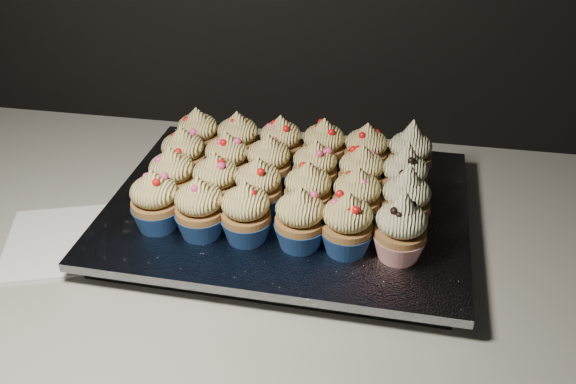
# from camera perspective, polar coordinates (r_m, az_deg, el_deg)

# --- Properties ---
(worktop) EXTENTS (2.44, 0.64, 0.04)m
(worktop) POSITION_cam_1_polar(r_m,az_deg,el_deg) (0.89, -2.79, -4.34)
(worktop) COLOR beige
(worktop) RESTS_ON cabinet
(napkin) EXTENTS (0.20, 0.20, 0.00)m
(napkin) POSITION_cam_1_polar(r_m,az_deg,el_deg) (0.91, -19.01, -4.10)
(napkin) COLOR white
(napkin) RESTS_ON worktop
(baking_tray) EXTENTS (0.45, 0.35, 0.02)m
(baking_tray) POSITION_cam_1_polar(r_m,az_deg,el_deg) (0.89, 0.00, -2.13)
(baking_tray) COLOR black
(baking_tray) RESTS_ON worktop
(foil_lining) EXTENTS (0.49, 0.39, 0.01)m
(foil_lining) POSITION_cam_1_polar(r_m,az_deg,el_deg) (0.88, 0.00, -1.21)
(foil_lining) COLOR silver
(foil_lining) RESTS_ON baking_tray
(cupcake_0) EXTENTS (0.06, 0.06, 0.08)m
(cupcake_0) POSITION_cam_1_polar(r_m,az_deg,el_deg) (0.82, -11.73, -0.85)
(cupcake_0) COLOR navy
(cupcake_0) RESTS_ON foil_lining
(cupcake_1) EXTENTS (0.06, 0.06, 0.08)m
(cupcake_1) POSITION_cam_1_polar(r_m,az_deg,el_deg) (0.80, -7.86, -1.50)
(cupcake_1) COLOR navy
(cupcake_1) RESTS_ON foil_lining
(cupcake_2) EXTENTS (0.06, 0.06, 0.08)m
(cupcake_2) POSITION_cam_1_polar(r_m,az_deg,el_deg) (0.79, -3.76, -1.91)
(cupcake_2) COLOR navy
(cupcake_2) RESTS_ON foil_lining
(cupcake_3) EXTENTS (0.06, 0.06, 0.08)m
(cupcake_3) POSITION_cam_1_polar(r_m,az_deg,el_deg) (0.77, 1.08, -2.47)
(cupcake_3) COLOR navy
(cupcake_3) RESTS_ON foil_lining
(cupcake_4) EXTENTS (0.06, 0.06, 0.08)m
(cupcake_4) POSITION_cam_1_polar(r_m,az_deg,el_deg) (0.77, 5.28, -2.94)
(cupcake_4) COLOR navy
(cupcake_4) RESTS_ON foil_lining
(cupcake_5) EXTENTS (0.06, 0.06, 0.10)m
(cupcake_5) POSITION_cam_1_polar(r_m,az_deg,el_deg) (0.77, 9.98, -3.26)
(cupcake_5) COLOR #A61B17
(cupcake_5) RESTS_ON foil_lining
(cupcake_6) EXTENTS (0.06, 0.06, 0.08)m
(cupcake_6) POSITION_cam_1_polar(r_m,az_deg,el_deg) (0.87, -10.24, 1.28)
(cupcake_6) COLOR navy
(cupcake_6) RESTS_ON foil_lining
(cupcake_7) EXTENTS (0.06, 0.06, 0.08)m
(cupcake_7) POSITION_cam_1_polar(r_m,az_deg,el_deg) (0.85, -6.41, 0.81)
(cupcake_7) COLOR navy
(cupcake_7) RESTS_ON foil_lining
(cupcake_8) EXTENTS (0.06, 0.06, 0.08)m
(cupcake_8) POSITION_cam_1_polar(r_m,az_deg,el_deg) (0.83, -2.65, 0.35)
(cupcake_8) COLOR navy
(cupcake_8) RESTS_ON foil_lining
(cupcake_9) EXTENTS (0.06, 0.06, 0.08)m
(cupcake_9) POSITION_cam_1_polar(r_m,az_deg,el_deg) (0.82, 1.78, -0.05)
(cupcake_9) COLOR navy
(cupcake_9) RESTS_ON foil_lining
(cupcake_10) EXTENTS (0.06, 0.06, 0.08)m
(cupcake_10) POSITION_cam_1_polar(r_m,az_deg,el_deg) (0.82, 6.13, -0.56)
(cupcake_10) COLOR navy
(cupcake_10) RESTS_ON foil_lining
(cupcake_11) EXTENTS (0.06, 0.06, 0.10)m
(cupcake_11) POSITION_cam_1_polar(r_m,az_deg,el_deg) (0.82, 10.44, -0.79)
(cupcake_11) COLOR #A61B17
(cupcake_11) RESTS_ON foil_lining
(cupcake_12) EXTENTS (0.06, 0.06, 0.08)m
(cupcake_12) POSITION_cam_1_polar(r_m,az_deg,el_deg) (0.92, -9.27, 3.17)
(cupcake_12) COLOR navy
(cupcake_12) RESTS_ON foil_lining
(cupcake_13) EXTENTS (0.06, 0.06, 0.08)m
(cupcake_13) POSITION_cam_1_polar(r_m,az_deg,el_deg) (0.90, -5.44, 2.75)
(cupcake_13) COLOR navy
(cupcake_13) RESTS_ON foil_lining
(cupcake_14) EXTENTS (0.06, 0.06, 0.08)m
(cupcake_14) POSITION_cam_1_polar(r_m,az_deg,el_deg) (0.89, -1.72, 2.52)
(cupcake_14) COLOR navy
(cupcake_14) RESTS_ON foil_lining
(cupcake_15) EXTENTS (0.06, 0.06, 0.08)m
(cupcake_15) POSITION_cam_1_polar(r_m,az_deg,el_deg) (0.87, 2.41, 1.99)
(cupcake_15) COLOR navy
(cupcake_15) RESTS_ON foil_lining
(cupcake_16) EXTENTS (0.06, 0.06, 0.08)m
(cupcake_16) POSITION_cam_1_polar(r_m,az_deg,el_deg) (0.87, 6.51, 1.52)
(cupcake_16) COLOR navy
(cupcake_16) RESTS_ON foil_lining
(cupcake_17) EXTENTS (0.06, 0.06, 0.10)m
(cupcake_17) POSITION_cam_1_polar(r_m,az_deg,el_deg) (0.87, 10.32, 1.28)
(cupcake_17) COLOR #A61B17
(cupcake_17) RESTS_ON foil_lining
(cupcake_18) EXTENTS (0.06, 0.06, 0.08)m
(cupcake_18) POSITION_cam_1_polar(r_m,az_deg,el_deg) (0.97, -8.00, 4.95)
(cupcake_18) COLOR navy
(cupcake_18) RESTS_ON foil_lining
(cupcake_19) EXTENTS (0.06, 0.06, 0.08)m
(cupcake_19) POSITION_cam_1_polar(r_m,az_deg,el_deg) (0.95, -4.46, 4.62)
(cupcake_19) COLOR navy
(cupcake_19) RESTS_ON foil_lining
(cupcake_20) EXTENTS (0.06, 0.06, 0.08)m
(cupcake_20) POSITION_cam_1_polar(r_m,az_deg,el_deg) (0.94, -0.66, 4.26)
(cupcake_20) COLOR navy
(cupcake_20) RESTS_ON foil_lining
(cupcake_21) EXTENTS (0.06, 0.06, 0.08)m
(cupcake_21) POSITION_cam_1_polar(r_m,az_deg,el_deg) (0.93, 3.18, 3.99)
(cupcake_21) COLOR navy
(cupcake_21) RESTS_ON foil_lining
(cupcake_22) EXTENTS (0.06, 0.06, 0.08)m
(cupcake_22) POSITION_cam_1_polar(r_m,az_deg,el_deg) (0.92, 6.93, 3.52)
(cupcake_22) COLOR navy
(cupcake_22) RESTS_ON foil_lining
(cupcake_23) EXTENTS (0.06, 0.06, 0.10)m
(cupcake_23) POSITION_cam_1_polar(r_m,az_deg,el_deg) (0.92, 10.78, 3.31)
(cupcake_23) COLOR #A61B17
(cupcake_23) RESTS_ON foil_lining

